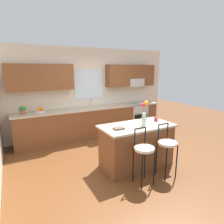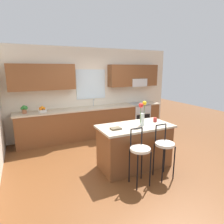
{
  "view_description": "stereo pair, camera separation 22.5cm",
  "coord_description": "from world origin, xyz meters",
  "px_view_note": "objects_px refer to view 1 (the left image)",
  "views": [
    {
      "loc": [
        -2.19,
        -3.63,
        2.07
      ],
      "look_at": [
        0.04,
        0.55,
        1.0
      ],
      "focal_mm": 30.78,
      "sensor_mm": 36.0,
      "label": 1
    },
    {
      "loc": [
        -1.99,
        -3.73,
        2.07
      ],
      "look_at": [
        0.04,
        0.55,
        1.0
      ],
      "focal_mm": 30.78,
      "sensor_mm": 36.0,
      "label": 2
    }
  ],
  "objects_px": {
    "bar_stool_near": "(144,151)",
    "cookbook": "(119,128)",
    "flower_vase": "(144,113)",
    "mug_ceramic": "(156,119)",
    "kitchen_island": "(136,145)",
    "bar_stool_middle": "(167,145)",
    "potted_plant_small": "(22,110)",
    "oven_range": "(136,116)",
    "fruit_bowl_oranges": "(40,111)"
  },
  "relations": [
    {
      "from": "bar_stool_middle",
      "to": "fruit_bowl_oranges",
      "type": "distance_m",
      "value": 3.39
    },
    {
      "from": "oven_range",
      "to": "potted_plant_small",
      "type": "height_order",
      "value": "potted_plant_small"
    },
    {
      "from": "oven_range",
      "to": "kitchen_island",
      "type": "distance_m",
      "value": 2.63
    },
    {
      "from": "mug_ceramic",
      "to": "bar_stool_middle",
      "type": "bearing_deg",
      "value": -112.88
    },
    {
      "from": "bar_stool_near",
      "to": "mug_ceramic",
      "type": "relative_size",
      "value": 11.58
    },
    {
      "from": "oven_range",
      "to": "potted_plant_small",
      "type": "bearing_deg",
      "value": 179.62
    },
    {
      "from": "mug_ceramic",
      "to": "potted_plant_small",
      "type": "bearing_deg",
      "value": 140.87
    },
    {
      "from": "cookbook",
      "to": "flower_vase",
      "type": "bearing_deg",
      "value": -0.93
    },
    {
      "from": "oven_range",
      "to": "cookbook",
      "type": "xyz_separation_m",
      "value": [
        -1.98,
        -2.22,
        0.48
      ]
    },
    {
      "from": "mug_ceramic",
      "to": "cookbook",
      "type": "height_order",
      "value": "mug_ceramic"
    },
    {
      "from": "cookbook",
      "to": "potted_plant_small",
      "type": "height_order",
      "value": "potted_plant_small"
    },
    {
      "from": "oven_range",
      "to": "kitchen_island",
      "type": "bearing_deg",
      "value": -124.75
    },
    {
      "from": "bar_stool_near",
      "to": "cookbook",
      "type": "height_order",
      "value": "bar_stool_near"
    },
    {
      "from": "mug_ceramic",
      "to": "cookbook",
      "type": "distance_m",
      "value": 1.05
    },
    {
      "from": "kitchen_island",
      "to": "mug_ceramic",
      "type": "height_order",
      "value": "mug_ceramic"
    },
    {
      "from": "kitchen_island",
      "to": "flower_vase",
      "type": "distance_m",
      "value": 0.73
    },
    {
      "from": "mug_ceramic",
      "to": "bar_stool_near",
      "type": "bearing_deg",
      "value": -141.15
    },
    {
      "from": "flower_vase",
      "to": "cookbook",
      "type": "distance_m",
      "value": 0.65
    },
    {
      "from": "oven_range",
      "to": "bar_stool_near",
      "type": "distance_m",
      "value": 3.29
    },
    {
      "from": "oven_range",
      "to": "bar_stool_near",
      "type": "height_order",
      "value": "bar_stool_near"
    },
    {
      "from": "bar_stool_near",
      "to": "flower_vase",
      "type": "bearing_deg",
      "value": 53.91
    },
    {
      "from": "bar_stool_middle",
      "to": "potted_plant_small",
      "type": "height_order",
      "value": "potted_plant_small"
    },
    {
      "from": "flower_vase",
      "to": "cookbook",
      "type": "xyz_separation_m",
      "value": [
        -0.6,
        0.01,
        -0.25
      ]
    },
    {
      "from": "bar_stool_middle",
      "to": "oven_range",
      "type": "bearing_deg",
      "value": 66.18
    },
    {
      "from": "cookbook",
      "to": "fruit_bowl_oranges",
      "type": "distance_m",
      "value": 2.51
    },
    {
      "from": "bar_stool_middle",
      "to": "potted_plant_small",
      "type": "bearing_deg",
      "value": 129.75
    },
    {
      "from": "potted_plant_small",
      "to": "mug_ceramic",
      "type": "bearing_deg",
      "value": -39.13
    },
    {
      "from": "bar_stool_middle",
      "to": "bar_stool_near",
      "type": "bearing_deg",
      "value": 180.0
    },
    {
      "from": "bar_stool_middle",
      "to": "mug_ceramic",
      "type": "xyz_separation_m",
      "value": [
        0.28,
        0.67,
        0.33
      ]
    },
    {
      "from": "cookbook",
      "to": "mug_ceramic",
      "type": "bearing_deg",
      "value": 6.7
    },
    {
      "from": "kitchen_island",
      "to": "bar_stool_near",
      "type": "relative_size",
      "value": 1.49
    },
    {
      "from": "oven_range",
      "to": "bar_stool_middle",
      "type": "height_order",
      "value": "bar_stool_middle"
    },
    {
      "from": "kitchen_island",
      "to": "bar_stool_middle",
      "type": "xyz_separation_m",
      "value": [
        0.28,
        -0.61,
        0.17
      ]
    },
    {
      "from": "flower_vase",
      "to": "mug_ceramic",
      "type": "bearing_deg",
      "value": 16.68
    },
    {
      "from": "bar_stool_middle",
      "to": "cookbook",
      "type": "bearing_deg",
      "value": 144.02
    },
    {
      "from": "oven_range",
      "to": "flower_vase",
      "type": "bearing_deg",
      "value": -121.75
    },
    {
      "from": "bar_stool_middle",
      "to": "mug_ceramic",
      "type": "relative_size",
      "value": 11.58
    },
    {
      "from": "kitchen_island",
      "to": "fruit_bowl_oranges",
      "type": "relative_size",
      "value": 6.46
    },
    {
      "from": "kitchen_island",
      "to": "potted_plant_small",
      "type": "relative_size",
      "value": 7.1
    },
    {
      "from": "mug_ceramic",
      "to": "fruit_bowl_oranges",
      "type": "height_order",
      "value": "fruit_bowl_oranges"
    },
    {
      "from": "bar_stool_near",
      "to": "fruit_bowl_oranges",
      "type": "distance_m",
      "value": 3.12
    },
    {
      "from": "potted_plant_small",
      "to": "oven_range",
      "type": "bearing_deg",
      "value": -0.38
    },
    {
      "from": "kitchen_island",
      "to": "bar_stool_middle",
      "type": "height_order",
      "value": "bar_stool_middle"
    },
    {
      "from": "potted_plant_small",
      "to": "kitchen_island",
      "type": "bearing_deg",
      "value": -46.83
    },
    {
      "from": "flower_vase",
      "to": "potted_plant_small",
      "type": "relative_size",
      "value": 2.34
    },
    {
      "from": "cookbook",
      "to": "potted_plant_small",
      "type": "bearing_deg",
      "value": 124.92
    },
    {
      "from": "bar_stool_middle",
      "to": "potted_plant_small",
      "type": "relative_size",
      "value": 4.77
    },
    {
      "from": "oven_range",
      "to": "kitchen_island",
      "type": "relative_size",
      "value": 0.59
    },
    {
      "from": "mug_ceramic",
      "to": "potted_plant_small",
      "type": "xyz_separation_m",
      "value": [
        -2.6,
        2.12,
        0.08
      ]
    },
    {
      "from": "flower_vase",
      "to": "potted_plant_small",
      "type": "height_order",
      "value": "flower_vase"
    }
  ]
}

